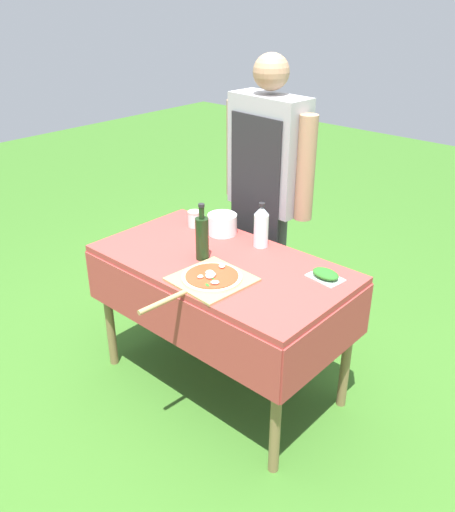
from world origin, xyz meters
TOP-DOWN VIEW (x-y plane):
  - ground_plane at (0.00, 0.00)m, footprint 12.00×12.00m
  - prep_table at (0.00, 0.00)m, footprint 1.35×0.74m
  - person_cook at (-0.17, 0.59)m, footprint 0.65×0.24m
  - pizza_on_peel at (0.11, -0.20)m, footprint 0.36×0.60m
  - oil_bottle at (-0.08, -0.05)m, footprint 0.07×0.07m
  - water_bottle at (0.04, 0.27)m, footprint 0.08×0.08m
  - herb_container at (0.50, 0.20)m, footprint 0.18×0.13m
  - mixing_tub at (-0.22, 0.25)m, footprint 0.17×0.17m
  - sauce_jar at (-0.41, 0.22)m, footprint 0.08×0.08m

SIDE VIEW (x-z plane):
  - ground_plane at x=0.00m, z-range 0.00..0.00m
  - prep_table at x=0.00m, z-range 0.29..1.08m
  - pizza_on_peel at x=0.11m, z-range 0.77..0.83m
  - herb_container at x=0.50m, z-range 0.79..0.83m
  - sauce_jar at x=-0.41m, z-range 0.78..0.87m
  - mixing_tub at x=-0.22m, z-range 0.79..0.90m
  - water_bottle at x=0.04m, z-range 0.78..1.03m
  - oil_bottle at x=-0.08m, z-range 0.76..1.06m
  - person_cook at x=-0.17m, z-range 0.16..1.89m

